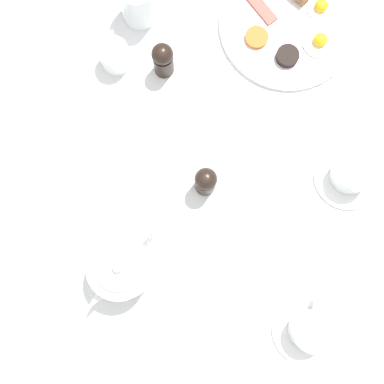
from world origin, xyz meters
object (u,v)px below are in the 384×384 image
(teapot_near, at_px, (122,268))
(fork_by_plate, at_px, (198,356))
(creamer_jug, at_px, (115,55))
(breakfast_plate, at_px, (289,23))
(teacup_with_saucer_right, at_px, (310,330))
(water_glass_tall, at_px, (138,1))
(napkin_folded, at_px, (0,81))
(teacup_with_saucer_left, at_px, (352,175))
(salt_grinder, at_px, (163,59))
(pepper_grinder, at_px, (206,181))

(teapot_near, distance_m, fork_by_plate, 0.23)
(creamer_jug, bearing_deg, breakfast_plate, -83.82)
(teacup_with_saucer_right, height_order, fork_by_plate, teacup_with_saucer_right)
(water_glass_tall, distance_m, napkin_folded, 0.33)
(creamer_jug, bearing_deg, napkin_folded, 94.18)
(fork_by_plate, bearing_deg, teacup_with_saucer_right, -82.82)
(napkin_folded, relative_size, fork_by_plate, 1.19)
(teacup_with_saucer_left, relative_size, napkin_folded, 0.79)
(salt_grinder, xyz_separation_m, fork_by_plate, (-0.59, -0.01, -0.05))
(pepper_grinder, distance_m, salt_grinder, 0.26)
(teacup_with_saucer_right, xyz_separation_m, napkin_folded, (0.57, 0.57, -0.02))
(creamer_jug, xyz_separation_m, napkin_folded, (-0.02, 0.25, -0.03))
(teacup_with_saucer_left, distance_m, napkin_folded, 0.75)
(water_glass_tall, height_order, salt_grinder, water_glass_tall)
(breakfast_plate, distance_m, teapot_near, 0.62)
(teapot_near, xyz_separation_m, water_glass_tall, (0.53, -0.08, 0.00))
(teacup_with_saucer_left, height_order, fork_by_plate, teacup_with_saucer_left)
(creamer_jug, bearing_deg, pepper_grinder, -151.57)
(teacup_with_saucer_left, xyz_separation_m, fork_by_plate, (-0.32, 0.34, -0.03))
(teacup_with_saucer_right, height_order, pepper_grinder, pepper_grinder)
(napkin_folded, bearing_deg, teacup_with_saucer_left, -112.18)
(pepper_grinder, bearing_deg, teacup_with_saucer_right, -151.21)
(teacup_with_saucer_left, relative_size, fork_by_plate, 0.94)
(teapot_near, distance_m, teacup_with_saucer_right, 0.38)
(breakfast_plate, distance_m, fork_by_plate, 0.71)
(creamer_jug, distance_m, pepper_grinder, 0.33)
(water_glass_tall, height_order, napkin_folded, water_glass_tall)
(water_glass_tall, relative_size, creamer_jug, 1.25)
(breakfast_plate, relative_size, teacup_with_saucer_left, 2.09)
(teapot_near, bearing_deg, creamer_jug, -137.85)
(napkin_folded, distance_m, fork_by_plate, 0.69)
(pepper_grinder, height_order, napkin_folded, pepper_grinder)
(breakfast_plate, distance_m, salt_grinder, 0.29)
(water_glass_tall, distance_m, salt_grinder, 0.14)
(breakfast_plate, height_order, teapot_near, teapot_near)
(breakfast_plate, bearing_deg, napkin_folded, 95.38)
(teacup_with_saucer_left, bearing_deg, fork_by_plate, 132.56)
(breakfast_plate, distance_m, pepper_grinder, 0.39)
(teacup_with_saucer_left, distance_m, creamer_jug, 0.54)
(teacup_with_saucer_right, bearing_deg, creamer_jug, 28.61)
(breakfast_plate, height_order, teacup_with_saucer_left, teacup_with_saucer_left)
(pepper_grinder, bearing_deg, salt_grinder, 12.41)
(creamer_jug, relative_size, fork_by_plate, 0.58)
(breakfast_plate, xyz_separation_m, napkin_folded, (-0.06, 0.62, -0.01))
(salt_grinder, height_order, napkin_folded, salt_grinder)
(teacup_with_saucer_left, bearing_deg, teacup_with_saucer_right, 156.44)
(water_glass_tall, xyz_separation_m, napkin_folded, (-0.12, 0.31, -0.05))
(teapot_near, relative_size, fork_by_plate, 1.05)
(salt_grinder, bearing_deg, teapot_near, 163.57)
(teacup_with_saucer_left, relative_size, teacup_with_saucer_right, 1.00)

